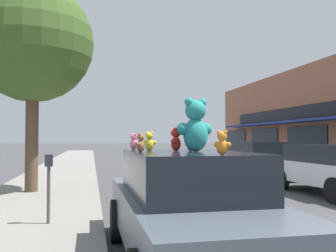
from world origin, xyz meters
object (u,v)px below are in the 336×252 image
object	(u,v)px
teddy_bear_orange	(222,143)
teddy_bear_blue	(191,144)
parked_car_far_right	(256,158)
teddy_bear_yellow	(149,141)
parking_meter	(49,179)
teddy_bear_red	(176,140)
parked_car_far_center	(330,167)
teddy_bear_brown	(140,143)
teddy_bear_giant	(195,126)
teddy_bear_pink	(134,142)
street_tree	(33,43)
plush_art_car	(186,205)

from	to	relation	value
teddy_bear_orange	teddy_bear_blue	distance (m)	1.36
teddy_bear_orange	parked_car_far_right	bearing A→B (deg)	-76.84
teddy_bear_yellow	parking_meter	world-z (taller)	teddy_bear_yellow
teddy_bear_red	parking_meter	size ratio (longest dim) A/B	0.27
teddy_bear_yellow	parked_car_far_right	xyz separation A→B (m)	(6.31, 9.95, -0.83)
teddy_bear_red	parked_car_far_right	bearing A→B (deg)	176.53
parked_car_far_center	parking_meter	size ratio (longest dim) A/B	3.56
teddy_bear_orange	parked_car_far_center	bearing A→B (deg)	-92.58
teddy_bear_brown	parked_car_far_center	size ratio (longest dim) A/B	0.06
teddy_bear_yellow	parking_meter	size ratio (longest dim) A/B	0.22
teddy_bear_brown	teddy_bear_orange	distance (m)	1.31
teddy_bear_giant	teddy_bear_brown	world-z (taller)	teddy_bear_giant
teddy_bear_pink	parked_car_far_center	xyz separation A→B (m)	(6.48, 4.13, -0.84)
teddy_bear_red	parked_car_far_right	size ratio (longest dim) A/B	0.07
street_tree	teddy_bear_yellow	bearing A→B (deg)	-67.41
teddy_bear_blue	street_tree	bearing A→B (deg)	-40.62
parked_car_far_center	street_tree	bearing A→B (deg)	170.80
street_tree	parking_meter	xyz separation A→B (m)	(0.96, -4.43, -3.61)
teddy_bear_brown	teddy_bear_pink	distance (m)	1.13
teddy_bear_brown	street_tree	xyz separation A→B (m)	(-2.37, 6.71, 2.91)
teddy_bear_red	teddy_bear_yellow	xyz separation A→B (m)	(-0.34, 0.29, -0.03)
teddy_bear_pink	teddy_bear_giant	bearing A→B (deg)	179.18
teddy_bear_giant	parked_car_far_right	world-z (taller)	teddy_bear_giant
parked_car_far_right	parking_meter	world-z (taller)	parked_car_far_right
teddy_bear_giant	teddy_bear_orange	size ratio (longest dim) A/B	2.76
teddy_bear_orange	street_tree	distance (m)	8.87
parked_car_far_right	plush_art_car	bearing A→B (deg)	-119.29
teddy_bear_pink	parked_car_far_center	world-z (taller)	teddy_bear_pink
teddy_bear_giant	parked_car_far_right	size ratio (longest dim) A/B	0.16
parked_car_far_center	plush_art_car	bearing A→B (deg)	-138.05
plush_art_car	teddy_bear_red	size ratio (longest dim) A/B	13.62
parked_car_far_right	parking_meter	xyz separation A→B (m)	(-7.93, -8.19, 0.12)
teddy_bear_yellow	street_tree	world-z (taller)	street_tree
teddy_bear_orange	teddy_bear_blue	size ratio (longest dim) A/B	1.25
plush_art_car	parked_car_far_right	size ratio (longest dim) A/B	1.02
teddy_bear_red	teddy_bear_orange	bearing A→B (deg)	36.98
plush_art_car	teddy_bear_giant	distance (m)	1.10
parked_car_far_center	parked_car_far_right	world-z (taller)	parked_car_far_right
plush_art_car	teddy_bear_pink	size ratio (longest dim) A/B	17.20
teddy_bear_red	teddy_bear_orange	size ratio (longest dim) A/B	1.26
teddy_bear_blue	teddy_bear_orange	bearing A→B (deg)	113.08
teddy_bear_brown	parked_car_far_center	world-z (taller)	teddy_bear_brown
teddy_bear_orange	teddy_bear_pink	size ratio (longest dim) A/B	1.00
teddy_bear_blue	teddy_bear_pink	bearing A→B (deg)	-25.65
parked_car_far_center	teddy_bear_giant	bearing A→B (deg)	-137.71
teddy_bear_brown	parked_car_far_center	distance (m)	8.42
teddy_bear_giant	parked_car_far_center	bearing A→B (deg)	-151.69
teddy_bear_orange	teddy_bear_pink	distance (m)	2.32
parking_meter	parked_car_far_center	bearing A→B (deg)	20.67
plush_art_car	teddy_bear_orange	distance (m)	1.36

